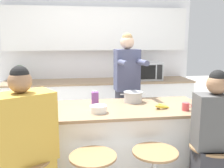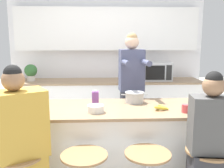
% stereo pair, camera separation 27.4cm
% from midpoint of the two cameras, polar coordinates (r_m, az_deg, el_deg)
% --- Properties ---
extents(wall_back, '(3.53, 0.22, 2.70)m').
position_cam_midpoint_polar(wall_back, '(4.63, -5.13, 8.89)').
color(wall_back, white).
rests_on(wall_back, ground_plane).
extents(back_counter, '(3.28, 0.65, 0.93)m').
position_cam_midpoint_polar(back_counter, '(4.47, -4.68, -5.10)').
color(back_counter, white).
rests_on(back_counter, ground_plane).
extents(kitchen_island, '(2.07, 0.84, 0.89)m').
position_cam_midpoint_polar(kitchen_island, '(2.93, -2.50, -13.71)').
color(kitchen_island, black).
rests_on(kitchen_island, ground_plane).
extents(person_cooking, '(0.37, 0.56, 1.73)m').
position_cam_midpoint_polar(person_cooking, '(3.49, 1.16, -2.52)').
color(person_cooking, '#383842').
rests_on(person_cooking, ground_plane).
extents(person_wrapped_blanket, '(0.56, 0.49, 1.44)m').
position_cam_midpoint_polar(person_wrapped_blanket, '(2.28, -22.69, -15.52)').
color(person_wrapped_blanket, gold).
rests_on(person_wrapped_blanket, ground_plane).
extents(person_seated_near, '(0.37, 0.30, 1.38)m').
position_cam_midpoint_polar(person_seated_near, '(2.48, 18.99, -14.24)').
color(person_seated_near, '#333338').
rests_on(person_seated_near, ground_plane).
extents(cooking_pot, '(0.32, 0.23, 0.13)m').
position_cam_midpoint_polar(cooking_pot, '(3.01, 2.25, -2.97)').
color(cooking_pot, '#B7BABC').
rests_on(cooking_pot, kitchen_island).
extents(fruit_bowl, '(0.17, 0.17, 0.08)m').
position_cam_midpoint_polar(fruit_bowl, '(2.59, -6.19, -5.76)').
color(fruit_bowl, white).
rests_on(fruit_bowl, kitchen_island).
extents(coffee_cup_near, '(0.11, 0.08, 0.08)m').
position_cam_midpoint_polar(coffee_cup_near, '(2.74, 13.77, -5.05)').
color(coffee_cup_near, '#DB4C51').
rests_on(coffee_cup_near, kitchen_island).
extents(banana_bunch, '(0.19, 0.13, 0.06)m').
position_cam_midpoint_polar(banana_bunch, '(2.76, 8.36, -5.06)').
color(banana_bunch, yellow).
rests_on(banana_bunch, kitchen_island).
extents(juice_carton, '(0.08, 0.08, 0.17)m').
position_cam_midpoint_polar(juice_carton, '(2.89, -6.64, -3.28)').
color(juice_carton, '#7A428E').
rests_on(juice_carton, kitchen_island).
extents(microwave, '(0.52, 0.33, 0.31)m').
position_cam_midpoint_polar(microwave, '(4.44, 6.11, 2.95)').
color(microwave, '#B2B5B7').
rests_on(microwave, back_counter).
extents(potted_plant, '(0.21, 0.21, 0.29)m').
position_cam_midpoint_polar(potted_plant, '(4.47, -22.03, 2.40)').
color(potted_plant, beige).
rests_on(potted_plant, back_counter).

